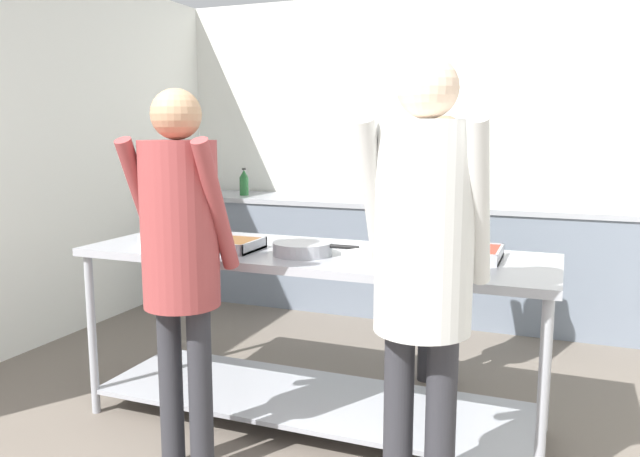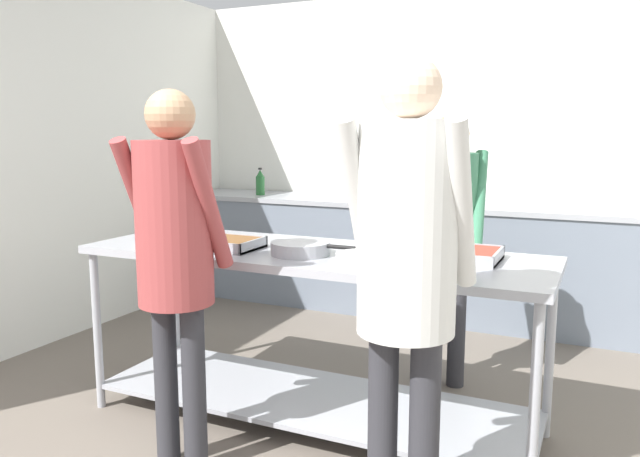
{
  "view_description": "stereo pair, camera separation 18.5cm",
  "coord_description": "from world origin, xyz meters",
  "px_view_note": "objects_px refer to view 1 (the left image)",
  "views": [
    {
      "loc": [
        1.05,
        -1.16,
        1.5
      ],
      "look_at": [
        -0.11,
        1.77,
        1.0
      ],
      "focal_mm": 35.0,
      "sensor_mm": 36.0,
      "label": 1
    },
    {
      "loc": [
        1.22,
        -1.09,
        1.5
      ],
      "look_at": [
        -0.11,
        1.77,
        1.0
      ],
      "focal_mm": 35.0,
      "sensor_mm": 36.0,
      "label": 2
    }
  ],
  "objects_px": {
    "water_bottle": "(244,183)",
    "sauce_pan": "(303,248)",
    "serving_tray_roast": "(460,253)",
    "cook_behind_counter": "(442,220)",
    "guest_serving_left": "(180,241)",
    "guest_serving_right": "(424,251)",
    "broccoli_bowl": "(160,238)",
    "plate_stack": "(368,260)",
    "serving_tray_vegetables": "(221,244)"
  },
  "relations": [
    {
      "from": "water_bottle",
      "to": "sauce_pan",
      "type": "bearing_deg",
      "value": -55.43
    },
    {
      "from": "serving_tray_roast",
      "to": "cook_behind_counter",
      "type": "bearing_deg",
      "value": 107.46
    },
    {
      "from": "guest_serving_left",
      "to": "guest_serving_right",
      "type": "distance_m",
      "value": 1.05
    },
    {
      "from": "broccoli_bowl",
      "to": "cook_behind_counter",
      "type": "relative_size",
      "value": 0.13
    },
    {
      "from": "plate_stack",
      "to": "cook_behind_counter",
      "type": "distance_m",
      "value": 1.01
    },
    {
      "from": "broccoli_bowl",
      "to": "sauce_pan",
      "type": "height_order",
      "value": "broccoli_bowl"
    },
    {
      "from": "guest_serving_right",
      "to": "sauce_pan",
      "type": "bearing_deg",
      "value": 139.42
    },
    {
      "from": "cook_behind_counter",
      "to": "guest_serving_left",
      "type": "bearing_deg",
      "value": -120.69
    },
    {
      "from": "plate_stack",
      "to": "water_bottle",
      "type": "xyz_separation_m",
      "value": [
        -1.87,
        2.31,
        0.11
      ]
    },
    {
      "from": "cook_behind_counter",
      "to": "broccoli_bowl",
      "type": "bearing_deg",
      "value": -144.16
    },
    {
      "from": "serving_tray_roast",
      "to": "guest_serving_left",
      "type": "height_order",
      "value": "guest_serving_left"
    },
    {
      "from": "serving_tray_vegetables",
      "to": "water_bottle",
      "type": "xyz_separation_m",
      "value": [
        -1.05,
        2.19,
        0.11
      ]
    },
    {
      "from": "sauce_pan",
      "to": "guest_serving_left",
      "type": "height_order",
      "value": "guest_serving_left"
    },
    {
      "from": "guest_serving_left",
      "to": "sauce_pan",
      "type": "bearing_deg",
      "value": 58.97
    },
    {
      "from": "guest_serving_left",
      "to": "guest_serving_right",
      "type": "relative_size",
      "value": 0.96
    },
    {
      "from": "plate_stack",
      "to": "guest_serving_right",
      "type": "distance_m",
      "value": 0.62
    },
    {
      "from": "serving_tray_roast",
      "to": "water_bottle",
      "type": "distance_m",
      "value": 2.97
    },
    {
      "from": "serving_tray_roast",
      "to": "water_bottle",
      "type": "xyz_separation_m",
      "value": [
        -2.22,
        1.97,
        0.11
      ]
    },
    {
      "from": "plate_stack",
      "to": "water_bottle",
      "type": "height_order",
      "value": "water_bottle"
    },
    {
      "from": "serving_tray_vegetables",
      "to": "guest_serving_right",
      "type": "xyz_separation_m",
      "value": [
        1.17,
        -0.6,
        0.16
      ]
    },
    {
      "from": "guest_serving_left",
      "to": "serving_tray_roast",
      "type": "bearing_deg",
      "value": 35.5
    },
    {
      "from": "guest_serving_left",
      "to": "broccoli_bowl",
      "type": "bearing_deg",
      "value": 133.62
    },
    {
      "from": "guest_serving_left",
      "to": "guest_serving_right",
      "type": "height_order",
      "value": "guest_serving_right"
    },
    {
      "from": "sauce_pan",
      "to": "guest_serving_right",
      "type": "distance_m",
      "value": 0.96
    },
    {
      "from": "plate_stack",
      "to": "guest_serving_right",
      "type": "relative_size",
      "value": 0.14
    },
    {
      "from": "guest_serving_right",
      "to": "broccoli_bowl",
      "type": "bearing_deg",
      "value": 159.89
    },
    {
      "from": "guest_serving_left",
      "to": "water_bottle",
      "type": "height_order",
      "value": "guest_serving_left"
    },
    {
      "from": "plate_stack",
      "to": "cook_behind_counter",
      "type": "height_order",
      "value": "cook_behind_counter"
    },
    {
      "from": "water_bottle",
      "to": "serving_tray_vegetables",
      "type": "bearing_deg",
      "value": -64.38
    },
    {
      "from": "plate_stack",
      "to": "cook_behind_counter",
      "type": "bearing_deg",
      "value": 82.12
    },
    {
      "from": "guest_serving_right",
      "to": "serving_tray_roast",
      "type": "bearing_deg",
      "value": 90.1
    },
    {
      "from": "guest_serving_left",
      "to": "water_bottle",
      "type": "relative_size",
      "value": 6.89
    },
    {
      "from": "broccoli_bowl",
      "to": "serving_tray_vegetables",
      "type": "bearing_deg",
      "value": 8.39
    },
    {
      "from": "plate_stack",
      "to": "guest_serving_right",
      "type": "xyz_separation_m",
      "value": [
        0.35,
        -0.49,
        0.15
      ]
    },
    {
      "from": "broccoli_bowl",
      "to": "plate_stack",
      "type": "xyz_separation_m",
      "value": [
        1.16,
        -0.07,
        -0.01
      ]
    },
    {
      "from": "broccoli_bowl",
      "to": "guest_serving_left",
      "type": "relative_size",
      "value": 0.13
    },
    {
      "from": "sauce_pan",
      "to": "water_bottle",
      "type": "bearing_deg",
      "value": 124.57
    },
    {
      "from": "broccoli_bowl",
      "to": "water_bottle",
      "type": "relative_size",
      "value": 0.87
    },
    {
      "from": "broccoli_bowl",
      "to": "guest_serving_right",
      "type": "bearing_deg",
      "value": -20.11
    },
    {
      "from": "guest_serving_left",
      "to": "water_bottle",
      "type": "bearing_deg",
      "value": 113.29
    },
    {
      "from": "guest_serving_right",
      "to": "plate_stack",
      "type": "bearing_deg",
      "value": 125.68
    },
    {
      "from": "serving_tray_roast",
      "to": "guest_serving_right",
      "type": "relative_size",
      "value": 0.22
    },
    {
      "from": "guest_serving_left",
      "to": "guest_serving_right",
      "type": "xyz_separation_m",
      "value": [
        1.05,
        -0.07,
        0.04
      ]
    },
    {
      "from": "serving_tray_vegetables",
      "to": "serving_tray_roast",
      "type": "bearing_deg",
      "value": 10.66
    },
    {
      "from": "broccoli_bowl",
      "to": "cook_behind_counter",
      "type": "height_order",
      "value": "cook_behind_counter"
    },
    {
      "from": "serving_tray_vegetables",
      "to": "sauce_pan",
      "type": "xyz_separation_m",
      "value": [
        0.45,
        0.02,
        0.01
      ]
    },
    {
      "from": "plate_stack",
      "to": "cook_behind_counter",
      "type": "relative_size",
      "value": 0.16
    },
    {
      "from": "plate_stack",
      "to": "guest_serving_left",
      "type": "relative_size",
      "value": 0.15
    },
    {
      "from": "sauce_pan",
      "to": "water_bottle",
      "type": "relative_size",
      "value": 1.77
    },
    {
      "from": "guest_serving_right",
      "to": "water_bottle",
      "type": "relative_size",
      "value": 7.2
    }
  ]
}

